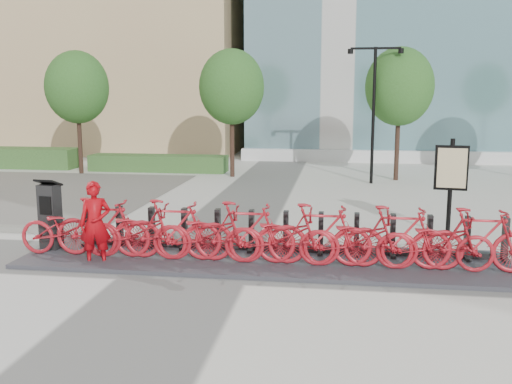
# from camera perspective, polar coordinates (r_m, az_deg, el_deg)

# --- Properties ---
(ground) EXTENTS (120.00, 120.00, 0.00)m
(ground) POSITION_cam_1_polar(r_m,az_deg,el_deg) (11.44, -6.10, -7.07)
(ground) COLOR beige
(hedge_b) EXTENTS (6.00, 1.20, 0.70)m
(hedge_b) POSITION_cam_1_polar(r_m,az_deg,el_deg) (25.21, -9.73, 2.86)
(hedge_b) COLOR #25421B
(hedge_b) RESTS_ON ground
(tree_0) EXTENTS (2.60, 2.60, 5.10)m
(tree_0) POSITION_cam_1_polar(r_m,az_deg,el_deg) (25.03, -17.45, 9.95)
(tree_0) COLOR #412B22
(tree_0) RESTS_ON ground
(tree_1) EXTENTS (2.60, 2.60, 5.10)m
(tree_1) POSITION_cam_1_polar(r_m,az_deg,el_deg) (23.00, -2.44, 10.44)
(tree_1) COLOR #412B22
(tree_1) RESTS_ON ground
(tree_2) EXTENTS (2.60, 2.60, 5.10)m
(tree_2) POSITION_cam_1_polar(r_m,az_deg,el_deg) (22.71, 14.16, 10.17)
(tree_2) COLOR #412B22
(tree_2) RESTS_ON ground
(streetlamp) EXTENTS (2.00, 0.20, 5.00)m
(streetlamp) POSITION_cam_1_polar(r_m,az_deg,el_deg) (21.64, 11.71, 9.09)
(streetlamp) COLOR black
(streetlamp) RESTS_ON ground
(dock_pad) EXTENTS (9.60, 2.40, 0.08)m
(dock_pad) POSITION_cam_1_polar(r_m,az_deg,el_deg) (11.47, 0.62, -6.76)
(dock_pad) COLOR #383940
(dock_pad) RESTS_ON ground
(dock_rail_posts) EXTENTS (8.74, 0.50, 0.85)m
(dock_rail_posts) POSITION_cam_1_polar(r_m,az_deg,el_deg) (11.76, 2.97, -4.02)
(dock_rail_posts) COLOR black
(dock_rail_posts) RESTS_ON dock_pad
(bike_0) EXTENTS (2.05, 0.71, 1.07)m
(bike_0) POSITION_cam_1_polar(r_m,az_deg,el_deg) (12.13, -18.22, -3.52)
(bike_0) COLOR #AA1822
(bike_0) RESTS_ON dock_pad
(bike_1) EXTENTS (1.98, 0.56, 1.19)m
(bike_1) POSITION_cam_1_polar(r_m,az_deg,el_deg) (11.82, -15.10, -3.42)
(bike_1) COLOR #AA1822
(bike_1) RESTS_ON dock_pad
(bike_2) EXTENTS (2.05, 0.71, 1.07)m
(bike_2) POSITION_cam_1_polar(r_m,az_deg,el_deg) (11.57, -11.80, -3.87)
(bike_2) COLOR #AA1822
(bike_2) RESTS_ON dock_pad
(bike_3) EXTENTS (1.98, 0.56, 1.19)m
(bike_3) POSITION_cam_1_polar(r_m,az_deg,el_deg) (11.33, -8.38, -3.74)
(bike_3) COLOR #AA1822
(bike_3) RESTS_ON dock_pad
(bike_4) EXTENTS (2.05, 0.71, 1.07)m
(bike_4) POSITION_cam_1_polar(r_m,az_deg,el_deg) (11.16, -4.82, -4.19)
(bike_4) COLOR #AA1822
(bike_4) RESTS_ON dock_pad
(bike_5) EXTENTS (1.98, 0.56, 1.19)m
(bike_5) POSITION_cam_1_polar(r_m,az_deg,el_deg) (11.01, -1.16, -4.03)
(bike_5) COLOR #AA1822
(bike_5) RESTS_ON dock_pad
(bike_6) EXTENTS (2.05, 0.71, 1.07)m
(bike_6) POSITION_cam_1_polar(r_m,az_deg,el_deg) (10.93, 2.57, -4.46)
(bike_6) COLOR #AA1822
(bike_6) RESTS_ON dock_pad
(bike_7) EXTENTS (1.98, 0.56, 1.19)m
(bike_7) POSITION_cam_1_polar(r_m,az_deg,el_deg) (10.87, 6.36, -4.27)
(bike_7) COLOR #AA1822
(bike_7) RESTS_ON dock_pad
(bike_8) EXTENTS (2.05, 0.71, 1.07)m
(bike_8) POSITION_cam_1_polar(r_m,az_deg,el_deg) (10.89, 10.16, -4.66)
(bike_8) COLOR #AA1822
(bike_8) RESTS_ON dock_pad
(bike_9) EXTENTS (1.98, 0.56, 1.19)m
(bike_9) POSITION_cam_1_polar(r_m,az_deg,el_deg) (10.93, 13.95, -4.43)
(bike_9) COLOR #AA1822
(bike_9) RESTS_ON dock_pad
(bike_10) EXTENTS (2.05, 0.71, 1.07)m
(bike_10) POSITION_cam_1_polar(r_m,az_deg,el_deg) (11.04, 17.67, -4.78)
(bike_10) COLOR #AA1822
(bike_10) RESTS_ON dock_pad
(bike_11) EXTENTS (1.98, 0.56, 1.19)m
(bike_11) POSITION_cam_1_polar(r_m,az_deg,el_deg) (11.17, 21.34, -4.52)
(bike_11) COLOR #AA1822
(bike_11) RESTS_ON dock_pad
(kiosk) EXTENTS (0.50, 0.44, 1.49)m
(kiosk) POSITION_cam_1_polar(r_m,az_deg,el_deg) (12.74, -19.89, -2.18)
(kiosk) COLOR black
(kiosk) RESTS_ON dock_pad
(worker_red) EXTENTS (0.69, 0.54, 1.66)m
(worker_red) POSITION_cam_1_polar(r_m,az_deg,el_deg) (11.47, -15.77, -3.06)
(worker_red) COLOR #A0060D
(worker_red) RESTS_ON ground
(map_sign) EXTENTS (0.76, 0.22, 2.30)m
(map_sign) POSITION_cam_1_polar(r_m,az_deg,el_deg) (13.98, 18.93, 1.90)
(map_sign) COLOR black
(map_sign) RESTS_ON ground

